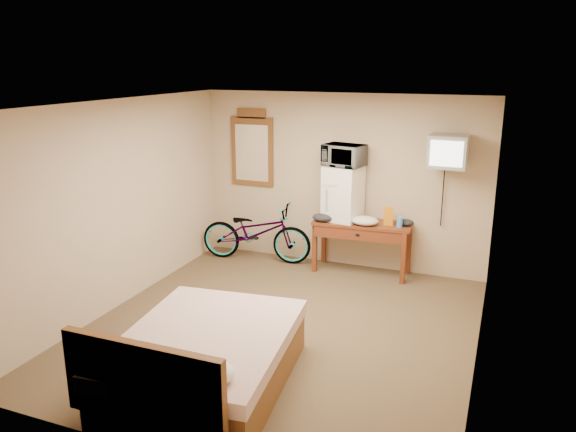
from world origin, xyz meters
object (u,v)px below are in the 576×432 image
Objects in this scene: desk at (361,231)px; mini_fridge at (343,193)px; bicycle at (256,232)px; crt_television at (448,151)px; blue_cup at (400,222)px; microwave at (344,155)px; wall_mirror at (252,149)px; bed at (202,359)px.

desk is 0.59m from mini_fridge.
mini_fridge is 1.48m from bicycle.
crt_television is 3.02m from bicycle.
bicycle is at bearing -175.78° from mini_fridge.
crt_television reaches higher than bicycle.
desk is 0.56m from blue_cup.
crt_television is at bearing 12.06° from microwave.
desk is 1.80× the size of mini_fridge.
bicycle is (-2.13, -0.02, -0.38)m from blue_cup.
blue_cup reaches higher than desk.
wall_mirror is at bearing 171.40° from mini_fridge.
blue_cup is 2.16m from bicycle.
microwave is 1.39m from crt_television.
blue_cup is (0.53, -0.03, 0.19)m from desk.
mini_fridge reaches higher than bicycle.
mini_fridge is at bearing 174.65° from blue_cup.
mini_fridge is at bearing -8.60° from wall_mirror.
mini_fridge is at bearing 178.99° from crt_television.
mini_fridge is at bearing -110.60° from microwave.
microwave is at bearing 84.80° from bed.
microwave is 1.19m from blue_cup.
desk is 0.67× the size of bed.
mini_fridge is (-0.30, 0.05, 0.50)m from desk.
bed is (-0.31, -3.43, -0.84)m from mini_fridge.
bed is (1.19, -3.65, -1.35)m from wall_mirror.
wall_mirror is at bearing -175.51° from microwave.
bed is (-1.70, -3.40, -1.51)m from crt_television.
desk is at bearing -8.82° from mini_fridge.
wall_mirror reaches higher than mini_fridge.
wall_mirror is (-2.88, 0.25, -0.16)m from crt_television.
mini_fridge reaches higher than blue_cup.
crt_television is (1.38, -0.02, 0.14)m from microwave.
desk is at bearing 176.60° from blue_cup.
crt_television is (1.38, -0.02, 0.67)m from mini_fridge.
wall_mirror is (-2.33, 0.30, 0.83)m from blue_cup.
crt_television is at bearing 5.42° from blue_cup.
crt_television reaches higher than mini_fridge.
crt_television reaches higher than microwave.
blue_cup reaches higher than bicycle.
bicycle is at bearing -178.19° from desk.
desk is 3.45m from bed.
bicycle is at bearing -58.95° from wall_mirror.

